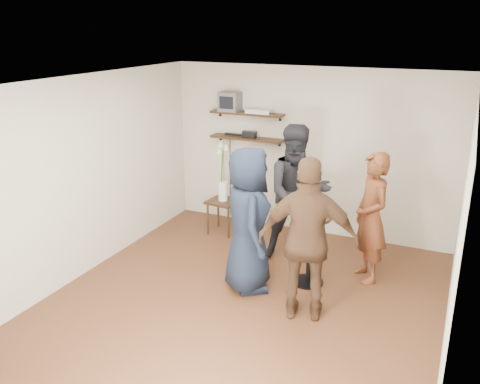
% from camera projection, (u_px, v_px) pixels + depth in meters
% --- Properties ---
extents(room, '(4.58, 5.08, 2.68)m').
position_uv_depth(room, '(243.00, 201.00, 5.70)').
color(room, '#482817').
rests_on(room, ground).
extents(shelf_upper, '(1.20, 0.25, 0.04)m').
position_uv_depth(shelf_upper, '(247.00, 113.00, 7.97)').
color(shelf_upper, black).
rests_on(shelf_upper, room).
extents(shelf_lower, '(1.20, 0.25, 0.04)m').
position_uv_depth(shelf_lower, '(247.00, 138.00, 8.10)').
color(shelf_lower, black).
rests_on(shelf_lower, room).
extents(crt_monitor, '(0.32, 0.30, 0.30)m').
position_uv_depth(crt_monitor, '(230.00, 101.00, 8.03)').
color(crt_monitor, '#59595B').
rests_on(crt_monitor, shelf_upper).
extents(dvd_deck, '(0.40, 0.24, 0.06)m').
position_uv_depth(dvd_deck, '(260.00, 111.00, 7.87)').
color(dvd_deck, silver).
rests_on(dvd_deck, shelf_upper).
extents(radio, '(0.22, 0.10, 0.10)m').
position_uv_depth(radio, '(249.00, 134.00, 8.06)').
color(radio, black).
rests_on(radio, shelf_lower).
extents(power_strip, '(0.30, 0.05, 0.03)m').
position_uv_depth(power_strip, '(234.00, 134.00, 8.23)').
color(power_strip, black).
rests_on(power_strip, shelf_lower).
extents(side_table, '(0.50, 0.50, 0.54)m').
position_uv_depth(side_table, '(223.00, 206.00, 8.03)').
color(side_table, black).
rests_on(side_table, room).
extents(vase_lilies, '(0.20, 0.20, 1.00)m').
position_uv_depth(vase_lilies, '(223.00, 181.00, 7.90)').
color(vase_lilies, silver).
rests_on(vase_lilies, side_table).
extents(drinks_table, '(0.51, 0.51, 0.94)m').
position_uv_depth(drinks_table, '(310.00, 240.00, 6.39)').
color(drinks_table, black).
rests_on(drinks_table, room).
extents(wine_glass_fl, '(0.06, 0.06, 0.18)m').
position_uv_depth(wine_glass_fl, '(306.00, 205.00, 6.25)').
color(wine_glass_fl, silver).
rests_on(wine_glass_fl, drinks_table).
extents(wine_glass_fr, '(0.07, 0.07, 0.22)m').
position_uv_depth(wine_glass_fr, '(316.00, 205.00, 6.18)').
color(wine_glass_fr, silver).
rests_on(wine_glass_fr, drinks_table).
extents(wine_glass_bl, '(0.06, 0.06, 0.19)m').
position_uv_depth(wine_glass_bl, '(310.00, 203.00, 6.32)').
color(wine_glass_bl, silver).
rests_on(wine_glass_bl, drinks_table).
extents(wine_glass_br, '(0.07, 0.07, 0.20)m').
position_uv_depth(wine_glass_br, '(314.00, 204.00, 6.25)').
color(wine_glass_br, silver).
rests_on(wine_glass_br, drinks_table).
extents(person_plaid, '(0.69, 0.74, 1.71)m').
position_uv_depth(person_plaid, '(371.00, 218.00, 6.43)').
color(person_plaid, '#AD1323').
rests_on(person_plaid, room).
extents(person_dark, '(1.17, 1.10, 1.92)m').
position_uv_depth(person_dark, '(298.00, 193.00, 7.02)').
color(person_dark, black).
rests_on(person_dark, room).
extents(person_navy, '(0.97, 1.07, 1.83)m').
position_uv_depth(person_navy, '(248.00, 220.00, 6.19)').
color(person_navy, black).
rests_on(person_navy, room).
extents(person_brown, '(1.18, 0.72, 1.88)m').
position_uv_depth(person_brown, '(308.00, 241.00, 5.54)').
color(person_brown, '#49301F').
rests_on(person_brown, room).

